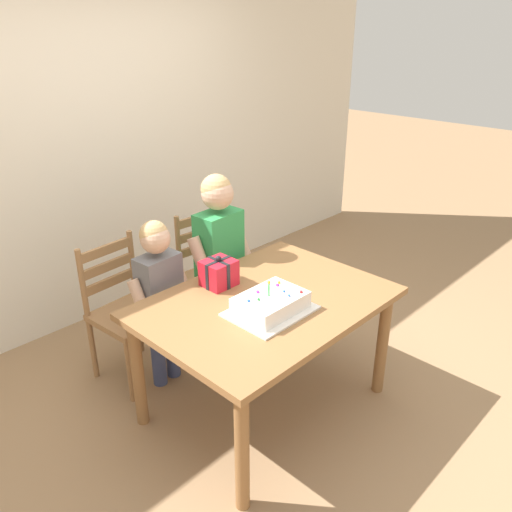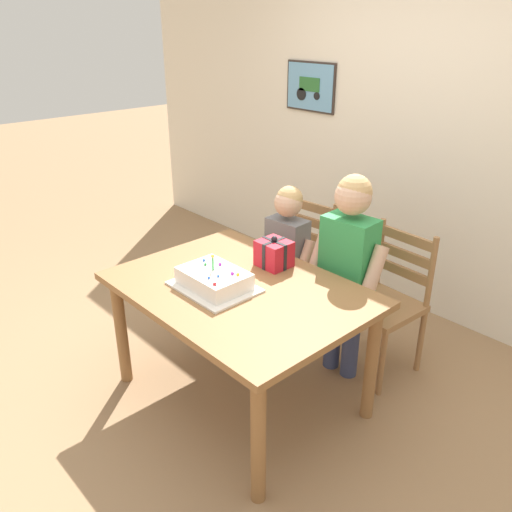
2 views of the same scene
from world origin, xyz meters
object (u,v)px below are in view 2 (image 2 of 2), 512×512
at_px(child_younger, 287,251).
at_px(chair_right, 385,302).
at_px(birthday_cake, 214,280).
at_px(gift_box_red_large, 274,253).
at_px(chair_left, 298,264).
at_px(dining_table, 239,302).
at_px(child_older, 348,259).

bearing_deg(child_younger, chair_right, 20.13).
relative_size(birthday_cake, gift_box_red_large, 2.31).
bearing_deg(child_younger, chair_left, 115.19).
bearing_deg(chair_left, gift_box_red_large, -60.54).
height_order(dining_table, child_older, child_older).
height_order(birthday_cake, chair_left, birthday_cake).
bearing_deg(chair_right, birthday_cake, -114.65).
xyz_separation_m(birthday_cake, chair_left, (-0.29, 0.98, -0.32)).
xyz_separation_m(chair_left, child_younger, (0.11, -0.23, 0.21)).
bearing_deg(birthday_cake, chair_left, 106.58).
relative_size(gift_box_red_large, child_older, 0.15).
bearing_deg(child_older, birthday_cake, -112.60).
bearing_deg(child_younger, gift_box_red_large, -57.65).
height_order(birthday_cake, child_younger, child_younger).
relative_size(birthday_cake, chair_right, 0.48).
height_order(gift_box_red_large, chair_right, gift_box_red_large).
bearing_deg(gift_box_red_large, birthday_cake, -92.55).
distance_m(birthday_cake, child_younger, 0.78).
bearing_deg(chair_right, dining_table, -113.01).
relative_size(dining_table, chair_left, 1.49).
xyz_separation_m(gift_box_red_large, chair_right, (0.43, 0.55, -0.35)).
relative_size(birthday_cake, child_younger, 0.40).
bearing_deg(chair_left, dining_table, -66.94).
relative_size(dining_table, child_older, 1.06).
bearing_deg(chair_right, gift_box_red_large, -128.03).
xyz_separation_m(dining_table, gift_box_red_large, (-0.06, 0.32, 0.17)).
distance_m(dining_table, birthday_cake, 0.20).
distance_m(chair_left, child_older, 0.72).
distance_m(dining_table, chair_right, 0.96).
xyz_separation_m(birthday_cake, gift_box_red_large, (0.02, 0.43, 0.03)).
bearing_deg(birthday_cake, dining_table, 53.75).
distance_m(birthday_cake, child_older, 0.81).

